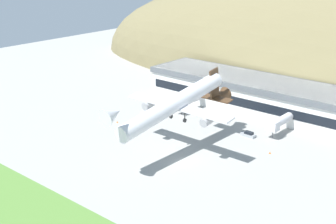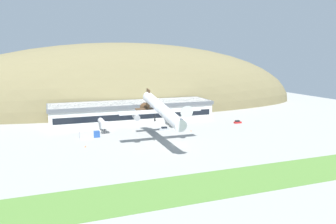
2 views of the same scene
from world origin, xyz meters
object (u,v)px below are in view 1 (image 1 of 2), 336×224
at_px(terminal_building, 263,93).
at_px(traffic_cone_0, 117,122).
at_px(cargo_airplane, 176,104).
at_px(jetway_1, 279,122).
at_px(service_car_0, 248,134).
at_px(fuel_truck, 154,110).
at_px(jetway_0, 189,100).
at_px(traffic_cone_1, 270,153).

distance_m(terminal_building, traffic_cone_0, 50.46).
bearing_deg(cargo_airplane, jetway_1, 62.86).
bearing_deg(service_car_0, cargo_airplane, -111.90).
bearing_deg(fuel_truck, jetway_1, 13.71).
xyz_separation_m(cargo_airplane, traffic_cone_0, (-28.78, 5.63, -13.52)).
distance_m(terminal_building, fuel_truck, 37.40).
bearing_deg(fuel_truck, jetway_0, 51.85).
distance_m(service_car_0, traffic_cone_1, 12.86).
xyz_separation_m(terminal_building, service_car_0, (9.07, -23.86, -5.33)).
relative_size(fuel_truck, traffic_cone_1, 14.74).
xyz_separation_m(terminal_building, jetway_1, (15.14, -16.95, -1.97)).
xyz_separation_m(fuel_truck, traffic_cone_0, (-3.26, -14.11, -1.16)).
relative_size(jetway_0, service_car_0, 2.89).
relative_size(jetway_1, cargo_airplane, 0.25).
xyz_separation_m(jetway_0, jetway_1, (33.41, 0.61, -0.00)).
bearing_deg(traffic_cone_0, jetway_0, 65.69).
bearing_deg(jetway_0, cargo_airplane, -57.97).
height_order(jetway_0, traffic_cone_0, jetway_0).
distance_m(terminal_building, jetway_1, 22.81).
bearing_deg(traffic_cone_1, traffic_cone_0, -168.02).
xyz_separation_m(fuel_truck, traffic_cone_1, (45.60, -3.75, -1.16)).
bearing_deg(traffic_cone_1, cargo_airplane, -141.46).
xyz_separation_m(jetway_0, fuel_truck, (-7.33, -9.33, -2.55)).
height_order(cargo_airplane, service_car_0, cargo_airplane).
height_order(traffic_cone_0, traffic_cone_1, same).
height_order(jetway_1, traffic_cone_0, jetway_1).
distance_m(jetway_1, fuel_truck, 42.01).
xyz_separation_m(cargo_airplane, service_car_0, (9.16, 22.77, -13.18)).
bearing_deg(jetway_1, service_car_0, -131.26).
bearing_deg(traffic_cone_1, jetway_0, 161.12).
height_order(fuel_truck, traffic_cone_0, fuel_truck).
bearing_deg(service_car_0, jetway_1, 48.74).
height_order(jetway_0, cargo_airplane, cargo_airplane).
height_order(terminal_building, jetway_1, terminal_building).
relative_size(jetway_1, fuel_truck, 1.43).
xyz_separation_m(jetway_0, cargo_airplane, (18.19, -29.08, 9.81)).
relative_size(jetway_1, traffic_cone_1, 21.03).
bearing_deg(jetway_1, traffic_cone_0, -151.34).
xyz_separation_m(jetway_0, traffic_cone_0, (-10.59, -23.45, -3.71)).
bearing_deg(jetway_1, traffic_cone_1, -70.48).
xyz_separation_m(terminal_building, traffic_cone_0, (-28.86, -41.00, -5.68)).
height_order(service_car_0, traffic_cone_1, service_car_0).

